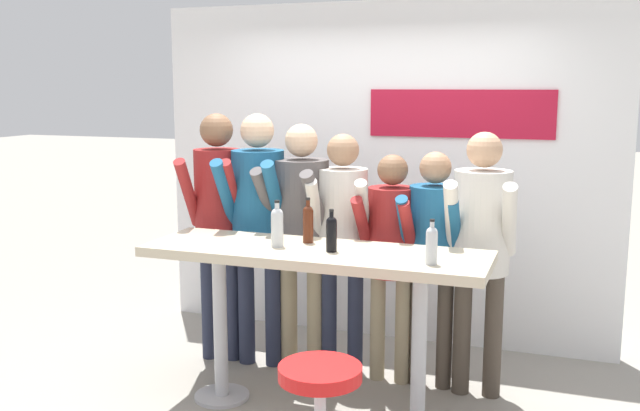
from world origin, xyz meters
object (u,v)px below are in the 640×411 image
at_px(person_right, 433,243).
at_px(wine_bottle_2, 277,225).
at_px(bar_stool, 320,409).
at_px(person_far_left, 218,208).
at_px(tasting_table, 315,276).
at_px(person_left, 258,212).
at_px(wine_bottle_0, 308,222).
at_px(person_center_left, 301,220).
at_px(wine_bottle_3, 331,232).
at_px(person_far_right, 481,235).
at_px(person_center_right, 391,243).
at_px(wine_bottle_1, 432,243).
at_px(person_center, 342,227).

height_order(person_right, wine_bottle_2, person_right).
height_order(bar_stool, person_far_left, person_far_left).
height_order(tasting_table, person_left, person_left).
bearing_deg(person_left, wine_bottle_0, -45.97).
height_order(person_center_left, wine_bottle_3, person_center_left).
distance_m(bar_stool, wine_bottle_0, 1.30).
distance_m(person_center_left, wine_bottle_0, 0.57).
relative_size(tasting_table, person_far_left, 1.15).
distance_m(bar_stool, person_far_right, 1.68).
xyz_separation_m(person_right, wine_bottle_3, (-0.48, -0.68, 0.18)).
xyz_separation_m(person_far_left, person_left, (0.32, 0.01, -0.01)).
height_order(bar_stool, person_far_right, person_far_right).
xyz_separation_m(person_far_left, wine_bottle_0, (0.88, -0.46, 0.03)).
bearing_deg(person_left, tasting_table, -49.26).
xyz_separation_m(person_far_right, wine_bottle_3, (-0.79, -0.65, 0.09)).
height_order(person_far_left, person_center_right, person_far_left).
xyz_separation_m(person_right, wine_bottle_0, (-0.70, -0.50, 0.19)).
bearing_deg(person_far_right, person_left, 176.56).
xyz_separation_m(person_right, wine_bottle_2, (-0.84, -0.67, 0.19)).
xyz_separation_m(person_left, person_far_right, (1.57, -0.00, -0.06)).
bearing_deg(wine_bottle_1, wine_bottle_2, 173.19).
height_order(person_far_right, wine_bottle_3, person_far_right).
bearing_deg(person_right, wine_bottle_0, -145.51).
distance_m(tasting_table, wine_bottle_3, 0.31).
height_order(tasting_table, person_right, person_right).
bearing_deg(person_far_left, person_left, -9.53).
bearing_deg(bar_stool, person_center, 103.97).
xyz_separation_m(person_far_left, wine_bottle_1, (1.71, -0.75, 0.02)).
xyz_separation_m(person_center_right, person_far_right, (0.60, -0.02, 0.10)).
height_order(wine_bottle_0, wine_bottle_3, wine_bottle_0).
bearing_deg(person_center_right, person_right, 3.64).
bearing_deg(person_far_left, wine_bottle_0, -38.19).
bearing_deg(wine_bottle_3, person_center_right, 73.56).
height_order(person_center_right, wine_bottle_3, person_center_right).
bearing_deg(person_center, bar_stool, -85.29).
height_order(person_center_right, person_right, person_right).
bearing_deg(wine_bottle_3, wine_bottle_2, 178.09).
relative_size(person_center_left, wine_bottle_3, 6.91).
bearing_deg(wine_bottle_2, person_center, 74.12).
distance_m(tasting_table, person_center_right, 0.72).
xyz_separation_m(person_center_left, person_right, (0.94, -0.01, -0.10)).
bearing_deg(person_center_left, person_left, -168.95).
height_order(tasting_table, person_center_right, person_center_right).
xyz_separation_m(person_center_right, wine_bottle_3, (-0.20, -0.67, 0.19)).
bearing_deg(tasting_table, person_right, 47.04).
bearing_deg(person_center_right, wine_bottle_0, -128.37).
xyz_separation_m(tasting_table, person_right, (0.60, 0.64, 0.11)).
bearing_deg(person_center_right, bar_stool, -87.35).
distance_m(wine_bottle_2, wine_bottle_3, 0.35).
xyz_separation_m(person_center_left, wine_bottle_2, (0.11, -0.68, 0.10)).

